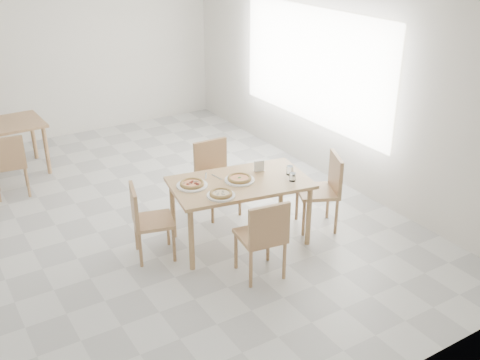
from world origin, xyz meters
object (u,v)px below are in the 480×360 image
main_table (240,188)px  chair_north (215,172)px  plate_margherita (239,180)px  pizza_pepperoni (192,183)px  plate_pepperoni (192,185)px  tumbler_b (290,170)px  chair_south (264,234)px  chair_east (325,186)px  chair_west (146,217)px  pizza_mushroom (221,193)px  pizza_margherita (239,178)px  tumbler_a (293,177)px  plate_mushroom (221,195)px  napkin_holder (259,166)px  chair_back_s (8,161)px

main_table → chair_north: (0.13, 0.80, -0.14)m
plate_margherita → pizza_pepperoni: size_ratio=1.01×
plate_pepperoni → tumbler_b: tumbler_b is taller
chair_south → pizza_pepperoni: bearing=-62.7°
chair_east → plate_margherita: size_ratio=2.75×
chair_west → chair_north: bearing=-49.3°
pizza_mushroom → tumbler_b: 0.94m
pizza_pepperoni → tumbler_b: tumbler_b is taller
pizza_margherita → pizza_mushroom: (-0.36, -0.22, 0.00)m
pizza_mushroom → tumbler_a: bearing=-5.9°
chair_south → tumbler_a: (0.68, 0.46, 0.28)m
pizza_pepperoni → chair_south: bearing=-70.9°
chair_south → chair_west: size_ratio=1.05×
chair_north → plate_mushroom: chair_north is taller
chair_east → pizza_pepperoni: bearing=-79.3°
chair_south → napkin_holder: size_ratio=6.55×
tumbler_a → napkin_holder: bearing=112.4°
chair_east → napkin_holder: (-0.70, 0.35, 0.29)m
plate_margherita → chair_back_s: size_ratio=0.38×
plate_margherita → napkin_holder: bearing=17.2°
plate_pepperoni → main_table: bearing=-17.7°
main_table → pizza_mushroom: (-0.36, -0.21, 0.11)m
main_table → plate_mushroom: (-0.36, -0.21, 0.09)m
chair_north → chair_west: size_ratio=1.08×
tumbler_b → chair_west: bearing=166.6°
chair_north → tumbler_b: 1.08m
main_table → chair_south: bearing=-93.9°
plate_mushroom → chair_back_s: size_ratio=0.34×
main_table → chair_west: chair_west is taller
chair_east → plate_margherita: chair_east is taller
pizza_mushroom → plate_margherita: bearing=31.3°
chair_back_s → chair_east: bearing=144.9°
chair_back_s → plate_mushroom: bearing=128.0°
chair_north → plate_margherita: size_ratio=2.75×
chair_west → napkin_holder: size_ratio=6.22×
pizza_margherita → chair_back_s: chair_back_s is taller
plate_mushroom → tumbler_a: tumbler_a is taller
chair_east → napkin_holder: 0.83m
pizza_mushroom → pizza_pepperoni: bearing=111.0°
napkin_holder → chair_back_s: size_ratio=0.16×
chair_west → pizza_pepperoni: 0.61m
plate_mushroom → pizza_pepperoni: (-0.14, 0.37, 0.02)m
chair_east → tumbler_b: chair_east is taller
plate_margherita → tumbler_b: (0.57, -0.15, 0.04)m
chair_west → chair_east: (2.05, -0.48, 0.04)m
plate_pepperoni → pizza_margherita: 0.53m
plate_mushroom → chair_back_s: chair_back_s is taller
plate_margherita → pizza_pepperoni: pizza_pepperoni is taller
chair_south → chair_east: chair_east is taller
chair_south → chair_west: chair_south is taller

